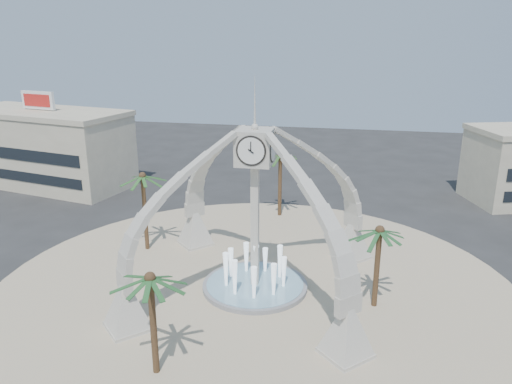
% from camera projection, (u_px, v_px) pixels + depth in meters
% --- Properties ---
extents(ground, '(140.00, 140.00, 0.00)m').
position_uv_depth(ground, '(255.00, 288.00, 38.18)').
color(ground, '#282828').
rests_on(ground, ground).
extents(plaza, '(40.00, 40.00, 0.06)m').
position_uv_depth(plaza, '(255.00, 288.00, 38.17)').
color(plaza, tan).
rests_on(plaza, ground).
extents(clock_tower, '(17.94, 17.94, 16.30)m').
position_uv_depth(clock_tower, '(255.00, 208.00, 36.22)').
color(clock_tower, '#B8B1A4').
rests_on(clock_tower, ground).
extents(fountain, '(8.00, 8.00, 3.62)m').
position_uv_depth(fountain, '(255.00, 285.00, 38.09)').
color(fountain, '#969699').
rests_on(fountain, ground).
extents(building_nw, '(23.75, 13.73, 11.90)m').
position_uv_depth(building_nw, '(44.00, 147.00, 63.42)').
color(building_nw, beige).
rests_on(building_nw, ground).
extents(palm_east, '(5.44, 5.44, 6.60)m').
position_uv_depth(palm_east, '(380.00, 231.00, 33.97)').
color(palm_east, brown).
rests_on(palm_east, ground).
extents(palm_west, '(4.74, 4.74, 7.65)m').
position_uv_depth(palm_west, '(142.00, 177.00, 43.09)').
color(palm_west, brown).
rests_on(palm_west, ground).
extents(palm_north, '(4.95, 4.95, 7.46)m').
position_uv_depth(palm_north, '(280.00, 156.00, 51.57)').
color(palm_north, brown).
rests_on(palm_north, ground).
extents(palm_south, '(4.11, 4.11, 6.80)m').
position_uv_depth(palm_south, '(150.00, 279.00, 26.89)').
color(palm_south, brown).
rests_on(palm_south, ground).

